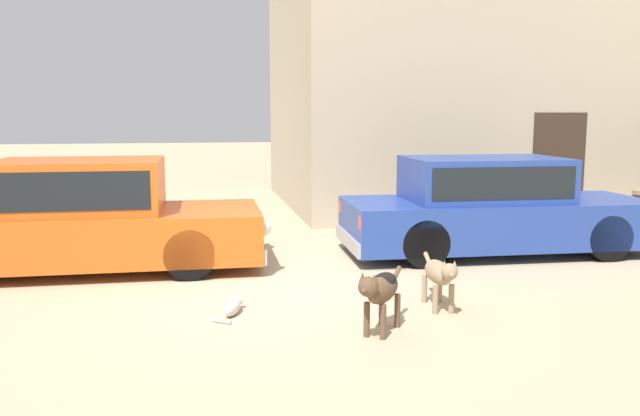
# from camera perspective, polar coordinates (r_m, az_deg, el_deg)

# --- Properties ---
(ground_plane) EXTENTS (80.00, 80.00, 0.00)m
(ground_plane) POSITION_cam_1_polar(r_m,az_deg,el_deg) (8.02, -4.29, -6.71)
(ground_plane) COLOR tan
(parked_sedan_nearest) EXTENTS (4.80, 1.85, 1.48)m
(parked_sedan_nearest) POSITION_cam_1_polar(r_m,az_deg,el_deg) (9.14, -20.19, -0.69)
(parked_sedan_nearest) COLOR #D15619
(parked_sedan_nearest) RESTS_ON ground_plane
(parked_sedan_second) EXTENTS (4.70, 1.86, 1.44)m
(parked_sedan_second) POSITION_cam_1_polar(r_m,az_deg,el_deg) (9.94, 14.91, 0.21)
(parked_sedan_second) COLOR navy
(parked_sedan_second) RESTS_ON ground_plane
(apartment_block) EXTENTS (13.82, 6.37, 8.22)m
(apartment_block) POSITION_cam_1_polar(r_m,az_deg,el_deg) (17.16, 21.30, 14.57)
(apartment_block) COLOR tan
(apartment_block) RESTS_ON ground_plane
(stray_dog_spotted) EXTENTS (0.28, 1.04, 0.61)m
(stray_dog_spotted) POSITION_cam_1_polar(r_m,az_deg,el_deg) (7.01, 10.50, -5.75)
(stray_dog_spotted) COLOR #997F60
(stray_dog_spotted) RESTS_ON ground_plane
(stray_dog_tan) EXTENTS (0.66, 0.83, 0.66)m
(stray_dog_tan) POSITION_cam_1_polar(r_m,az_deg,el_deg) (6.18, 5.41, -7.14)
(stray_dog_tan) COLOR brown
(stray_dog_tan) RESTS_ON ground_plane
(stray_cat) EXTENTS (0.35, 0.58, 0.16)m
(stray_cat) POSITION_cam_1_polar(r_m,az_deg,el_deg) (6.87, -7.69, -8.66)
(stray_cat) COLOR beige
(stray_cat) RESTS_ON ground_plane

